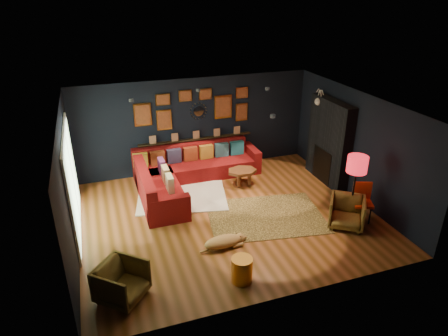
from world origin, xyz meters
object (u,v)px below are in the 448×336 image
object	(u,v)px
armchair_left	(121,281)
orange_chair	(362,198)
coffee_table	(242,173)
dog	(223,240)
armchair_right	(347,211)
pouf	(159,188)
floor_lamp	(357,167)
gold_stool	(242,270)
sectional	(183,174)

from	to	relation	value
armchair_left	orange_chair	size ratio (longest dim) A/B	0.85
coffee_table	orange_chair	distance (m)	3.09
armchair_left	dog	bearing A→B (deg)	-27.13
armchair_right	dog	distance (m)	2.80
pouf	floor_lamp	xyz separation A→B (m)	(3.80, -2.52, 1.10)
armchair_right	floor_lamp	xyz separation A→B (m)	(0.20, 0.14, 0.94)
coffee_table	gold_stool	xyz separation A→B (m)	(-1.37, -3.50, -0.11)
sectional	armchair_left	bearing A→B (deg)	-117.62
sectional	dog	size ratio (longest dim) A/B	3.22
orange_chair	dog	size ratio (longest dim) A/B	0.82
coffee_table	gold_stool	size ratio (longest dim) A/B	1.72
armchair_left	gold_stool	world-z (taller)	armchair_left
gold_stool	pouf	bearing A→B (deg)	102.54
sectional	orange_chair	bearing A→B (deg)	-40.10
sectional	armchair_right	size ratio (longest dim) A/B	4.59
sectional	armchair_right	world-z (taller)	sectional
armchair_right	orange_chair	distance (m)	0.52
orange_chair	armchair_right	bearing A→B (deg)	-140.20
gold_stool	orange_chair	world-z (taller)	orange_chair
orange_chair	armchair_left	bearing A→B (deg)	-148.79
sectional	floor_lamp	size ratio (longest dim) A/B	2.18
pouf	dog	size ratio (longest dim) A/B	0.54
floor_lamp	pouf	bearing A→B (deg)	146.44
floor_lamp	armchair_right	bearing A→B (deg)	-144.91
sectional	armchair_left	world-z (taller)	sectional
coffee_table	armchair_right	bearing A→B (deg)	-60.93
armchair_left	floor_lamp	size ratio (longest dim) A/B	0.47
pouf	gold_stool	bearing A→B (deg)	-77.46
coffee_table	pouf	xyz separation A→B (m)	(-2.17, 0.09, -0.13)
armchair_left	orange_chair	distance (m)	5.40
sectional	dog	bearing A→B (deg)	-87.70
armchair_left	armchair_right	xyz separation A→B (m)	(4.85, 0.69, 0.00)
armchair_left	floor_lamp	xyz separation A→B (m)	(5.05, 0.83, 0.95)
gold_stool	dog	world-z (taller)	gold_stool
orange_chair	floor_lamp	size ratio (longest dim) A/B	0.55
armchair_left	gold_stool	size ratio (longest dim) A/B	1.55
floor_lamp	sectional	bearing A→B (deg)	137.37
pouf	orange_chair	distance (m)	4.80
armchair_left	dog	size ratio (longest dim) A/B	0.70
armchair_right	dog	xyz separation A→B (m)	(-2.80, 0.11, -0.19)
sectional	gold_stool	bearing A→B (deg)	-88.34
pouf	armchair_left	world-z (taller)	armchair_left
armchair_right	dog	world-z (taller)	armchair_right
sectional	floor_lamp	bearing A→B (deg)	-42.63
sectional	orange_chair	world-z (taller)	orange_chair
gold_stool	floor_lamp	world-z (taller)	floor_lamp
floor_lamp	dog	world-z (taller)	floor_lamp
gold_stool	sectional	bearing A→B (deg)	91.66
coffee_table	orange_chair	xyz separation A→B (m)	(1.91, -2.42, 0.17)
pouf	orange_chair	bearing A→B (deg)	-31.63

